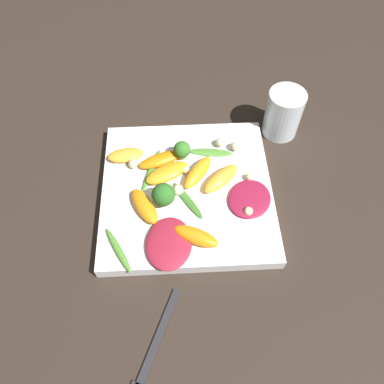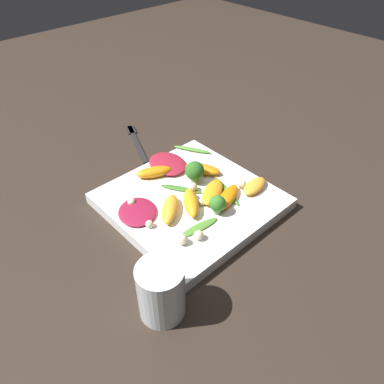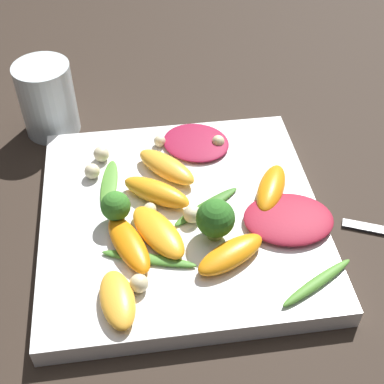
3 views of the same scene
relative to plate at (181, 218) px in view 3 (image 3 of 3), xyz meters
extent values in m
plane|color=#2D231C|center=(0.00, 0.00, -0.01)|extent=(2.40, 2.40, 0.00)
cube|color=white|center=(0.00, 0.00, 0.00)|extent=(0.28, 0.28, 0.02)
cylinder|color=silver|center=(-0.14, 0.18, 0.03)|extent=(0.07, 0.07, 0.09)
ellipsoid|color=maroon|center=(0.03, 0.10, 0.02)|extent=(0.10, 0.10, 0.01)
ellipsoid|color=maroon|center=(0.10, -0.03, 0.02)|extent=(0.10, 0.08, 0.01)
ellipsoid|color=orange|center=(0.10, 0.01, 0.02)|extent=(0.06, 0.08, 0.02)
ellipsoid|color=#FCAD33|center=(-0.07, -0.10, 0.02)|extent=(0.04, 0.07, 0.02)
ellipsoid|color=orange|center=(-0.02, 0.02, 0.02)|extent=(0.08, 0.06, 0.02)
ellipsoid|color=orange|center=(-0.03, -0.03, 0.02)|extent=(0.06, 0.08, 0.02)
ellipsoid|color=orange|center=(-0.05, -0.04, 0.02)|extent=(0.05, 0.08, 0.02)
ellipsoid|color=orange|center=(0.04, -0.07, 0.02)|extent=(0.08, 0.06, 0.02)
ellipsoid|color=#FCAD33|center=(-0.01, 0.06, 0.02)|extent=(0.07, 0.08, 0.02)
cylinder|color=#84AD5B|center=(-0.06, -0.01, 0.02)|extent=(0.01, 0.01, 0.01)
sphere|color=#387A28|center=(-0.06, -0.01, 0.03)|extent=(0.03, 0.03, 0.03)
cylinder|color=#84AD5B|center=(0.03, -0.04, 0.02)|extent=(0.01, 0.01, 0.01)
sphere|color=#2D6B23|center=(0.03, -0.04, 0.04)|extent=(0.04, 0.04, 0.04)
ellipsoid|color=#518E33|center=(-0.07, 0.05, 0.01)|extent=(0.03, 0.08, 0.00)
ellipsoid|color=#47842D|center=(-0.04, -0.06, 0.01)|extent=(0.09, 0.04, 0.01)
ellipsoid|color=#3D7528|center=(0.03, 0.00, 0.01)|extent=(0.08, 0.05, 0.01)
ellipsoid|color=#518E33|center=(0.11, -0.11, 0.01)|extent=(0.08, 0.05, 0.01)
sphere|color=beige|center=(0.01, -0.01, 0.02)|extent=(0.02, 0.02, 0.02)
sphere|color=beige|center=(-0.08, 0.09, 0.02)|extent=(0.02, 0.02, 0.02)
sphere|color=beige|center=(-0.05, -0.09, 0.02)|extent=(0.02, 0.02, 0.02)
sphere|color=beige|center=(-0.03, 0.00, 0.02)|extent=(0.01, 0.01, 0.01)
sphere|color=beige|center=(0.05, 0.09, 0.02)|extent=(0.01, 0.01, 0.01)
sphere|color=beige|center=(-0.09, 0.06, 0.02)|extent=(0.02, 0.02, 0.02)
sphere|color=beige|center=(-0.01, 0.11, 0.02)|extent=(0.01, 0.01, 0.01)
camera|label=1|loc=(0.35, -0.01, 0.53)|focal=35.00mm
camera|label=2|loc=(-0.39, 0.36, 0.47)|focal=35.00mm
camera|label=3|loc=(-0.04, -0.37, 0.41)|focal=50.00mm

